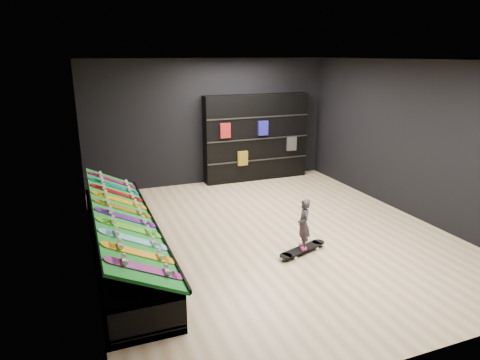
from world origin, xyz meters
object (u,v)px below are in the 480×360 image
object	(u,v)px
display_rack	(123,243)
floor_skateboard	(303,250)
child	(303,234)
back_shelving	(256,138)

from	to	relation	value
display_rack	floor_skateboard	xyz separation A→B (m)	(2.70, -0.90, -0.20)
display_rack	child	size ratio (longest dim) A/B	9.03
display_rack	back_shelving	size ratio (longest dim) A/B	1.68
display_rack	child	distance (m)	2.85
display_rack	child	bearing A→B (deg)	-18.51
back_shelving	floor_skateboard	bearing A→B (deg)	-103.26
display_rack	back_shelving	world-z (taller)	back_shelving
floor_skateboard	child	xyz separation A→B (m)	(-0.00, 0.00, 0.29)
display_rack	back_shelving	xyz separation A→B (m)	(3.70, 3.32, 0.82)
back_shelving	child	size ratio (longest dim) A/B	5.39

